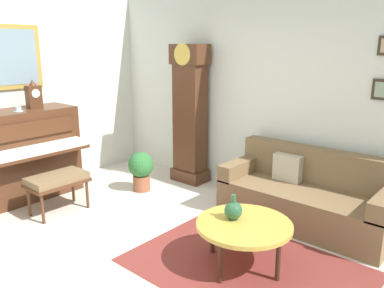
{
  "coord_description": "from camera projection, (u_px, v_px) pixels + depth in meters",
  "views": [
    {
      "loc": [
        2.69,
        -2.07,
        2.0
      ],
      "look_at": [
        -0.12,
        1.16,
        0.91
      ],
      "focal_mm": 36.17,
      "sensor_mm": 36.0,
      "label": 1
    }
  ],
  "objects": [
    {
      "name": "ground_plane",
      "position": [
        122.0,
        265.0,
        3.73
      ],
      "size": [
        6.4,
        6.0,
        0.1
      ],
      "primitive_type": "cube",
      "color": "beige"
    },
    {
      "name": "wall_back",
      "position": [
        260.0,
        92.0,
        5.12
      ],
      "size": [
        5.3,
        0.13,
        2.8
      ],
      "color": "silver",
      "rests_on": "ground_plane"
    },
    {
      "name": "area_rug",
      "position": [
        246.0,
        267.0,
        3.59
      ],
      "size": [
        2.1,
        1.5,
        0.01
      ],
      "primitive_type": "cube",
      "color": "maroon",
      "rests_on": "ground_plane"
    },
    {
      "name": "piano",
      "position": [
        21.0,
        155.0,
        5.1
      ],
      "size": [
        0.87,
        1.44,
        1.19
      ],
      "color": "#4C2B19",
      "rests_on": "ground_plane"
    },
    {
      "name": "piano_bench",
      "position": [
        57.0,
        181.0,
        4.69
      ],
      "size": [
        0.42,
        0.7,
        0.48
      ],
      "color": "#4C2B19",
      "rests_on": "ground_plane"
    },
    {
      "name": "grandfather_clock",
      "position": [
        190.0,
        118.0,
        5.67
      ],
      "size": [
        0.52,
        0.34,
        2.03
      ],
      "color": "#4C2B19",
      "rests_on": "ground_plane"
    },
    {
      "name": "couch",
      "position": [
        306.0,
        197.0,
        4.44
      ],
      "size": [
        1.9,
        0.8,
        0.84
      ],
      "color": "brown",
      "rests_on": "ground_plane"
    },
    {
      "name": "coffee_table",
      "position": [
        244.0,
        226.0,
        3.53
      ],
      "size": [
        0.88,
        0.88,
        0.44
      ],
      "color": "gold",
      "rests_on": "ground_plane"
    },
    {
      "name": "mantel_clock",
      "position": [
        34.0,
        95.0,
        5.09
      ],
      "size": [
        0.13,
        0.18,
        0.38
      ],
      "color": "#4C2B19",
      "rests_on": "piano"
    },
    {
      "name": "teacup",
      "position": [
        18.0,
        110.0,
        4.87
      ],
      "size": [
        0.12,
        0.12,
        0.06
      ],
      "color": "#ADC6D6",
      "rests_on": "piano"
    },
    {
      "name": "green_jug",
      "position": [
        233.0,
        210.0,
        3.57
      ],
      "size": [
        0.17,
        0.17,
        0.24
      ],
      "color": "#234C33",
      "rests_on": "coffee_table"
    },
    {
      "name": "potted_plant",
      "position": [
        141.0,
        169.0,
        5.43
      ],
      "size": [
        0.36,
        0.36,
        0.56
      ],
      "color": "#935138",
      "rests_on": "ground_plane"
    }
  ]
}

